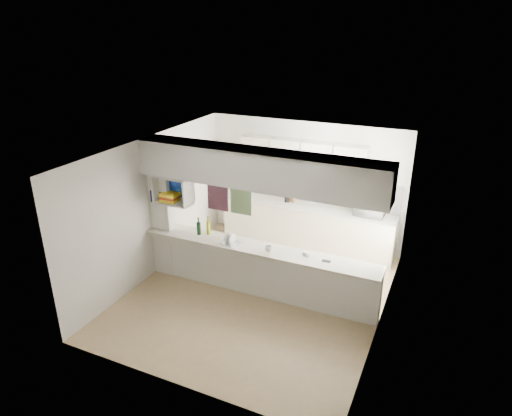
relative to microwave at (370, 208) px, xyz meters
The scene contains 16 objects.
floor 2.80m from the microwave, 123.93° to the right, with size 4.80×4.80×0.00m, color #9D865B.
ceiling 3.00m from the microwave, 123.93° to the right, with size 4.80×4.80×0.00m, color white.
wall_back 1.48m from the microwave, 169.79° to the left, with size 4.20×4.20×0.00m, color silver.
wall_left 4.14m from the microwave, 148.84° to the right, with size 4.80×4.80×0.00m, color silver.
wall_right 2.25m from the microwave, 72.86° to the right, with size 4.80×4.80×0.00m, color silver.
servery_partition 2.74m from the microwave, 127.01° to the right, with size 4.20×0.50×2.60m.
cubby_shelf 3.78m from the microwave, 143.77° to the right, with size 0.65×0.35×0.50m.
kitchen_run 1.30m from the microwave, behind, with size 3.60×0.63×2.24m.
microwave is the anchor object (origin of this frame).
bowl 0.19m from the microwave, 135.00° to the left, with size 0.28×0.28×0.07m, color navy.
dish_rack 2.90m from the microwave, 130.86° to the right, with size 0.41×0.35×0.19m.
cup 2.52m from the microwave, 118.35° to the right, with size 0.11×0.11×0.09m, color white.
wine_bottles 3.26m from the microwave, 140.45° to the right, with size 0.22×0.15×0.35m.
plastic_tubs 2.14m from the microwave, 105.21° to the right, with size 0.49×0.17×0.07m.
utensil_jar 1.72m from the microwave, behind, with size 0.11×0.11×0.15m, color black.
knife_block 1.61m from the microwave, behind, with size 0.09×0.07×0.18m, color brown.
Camera 1 is at (2.81, -6.23, 4.45)m, focal length 32.00 mm.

